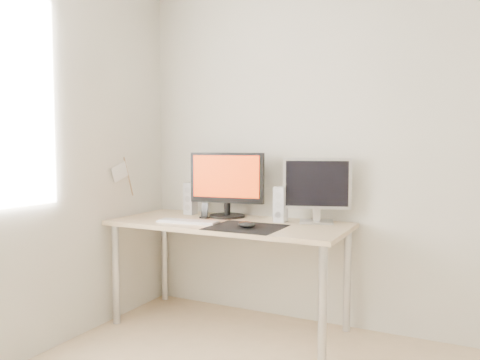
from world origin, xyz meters
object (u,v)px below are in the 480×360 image
(mouse, at_px, (247,225))
(second_monitor, at_px, (317,187))
(phone_dock, at_px, (205,214))
(main_monitor, at_px, (227,182))
(speaker_right, at_px, (281,204))
(keyboard, at_px, (188,222))
(desk, at_px, (229,233))
(speaker_left, at_px, (190,198))

(mouse, relative_size, second_monitor, 0.26)
(second_monitor, bearing_deg, phone_dock, -168.79)
(main_monitor, distance_m, speaker_right, 0.45)
(mouse, bearing_deg, phone_dock, 151.16)
(speaker_right, bearing_deg, keyboard, -151.12)
(mouse, distance_m, desk, 0.30)
(main_monitor, xyz_separation_m, speaker_right, (0.43, -0.03, -0.13))
(main_monitor, xyz_separation_m, keyboard, (-0.12, -0.33, -0.25))
(main_monitor, relative_size, keyboard, 1.29)
(desk, height_order, keyboard, keyboard)
(speaker_left, relative_size, speaker_right, 1.00)
(main_monitor, xyz_separation_m, speaker_left, (-0.32, 0.02, -0.13))
(main_monitor, distance_m, speaker_left, 0.35)
(mouse, xyz_separation_m, keyboard, (-0.45, 0.03, -0.02))
(mouse, bearing_deg, speaker_left, 149.79)
(mouse, distance_m, speaker_left, 0.76)
(phone_dock, bearing_deg, second_monitor, 11.21)
(speaker_left, bearing_deg, phone_dock, -33.09)
(second_monitor, height_order, phone_dock, second_monitor)
(speaker_right, bearing_deg, main_monitor, 175.99)
(desk, relative_size, keyboard, 3.73)
(mouse, relative_size, phone_dock, 1.03)
(phone_dock, bearing_deg, main_monitor, 44.11)
(desk, bearing_deg, main_monitor, 121.91)
(second_monitor, height_order, keyboard, second_monitor)
(mouse, height_order, keyboard, mouse)
(mouse, xyz_separation_m, main_monitor, (-0.33, 0.36, 0.23))
(second_monitor, bearing_deg, mouse, -129.24)
(phone_dock, bearing_deg, speaker_right, 8.75)
(second_monitor, relative_size, speaker_right, 1.85)
(second_monitor, height_order, speaker_left, second_monitor)
(speaker_left, distance_m, speaker_right, 0.75)
(speaker_left, distance_m, phone_dock, 0.26)
(speaker_left, bearing_deg, mouse, -30.21)
(desk, relative_size, speaker_left, 6.69)
(speaker_right, xyz_separation_m, keyboard, (-0.55, -0.30, -0.11))
(keyboard, relative_size, phone_dock, 3.83)
(second_monitor, distance_m, keyboard, 0.89)
(main_monitor, xyz_separation_m, second_monitor, (0.66, 0.04, -0.01))
(mouse, xyz_separation_m, desk, (-0.22, 0.18, -0.10))
(desk, distance_m, speaker_left, 0.51)
(second_monitor, distance_m, speaker_right, 0.27)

